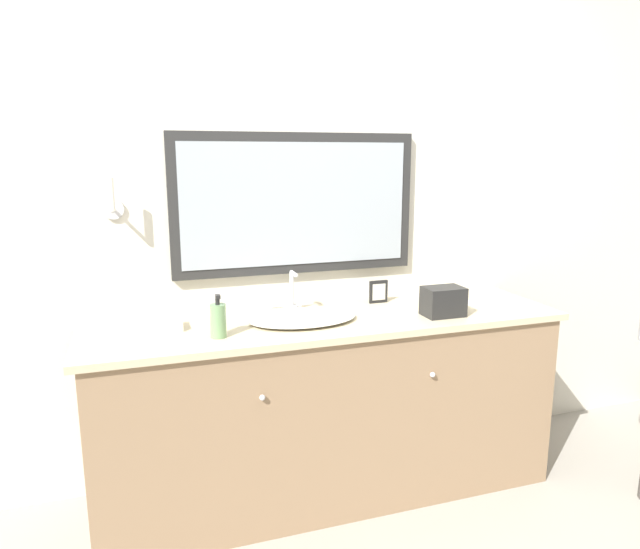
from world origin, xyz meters
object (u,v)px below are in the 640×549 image
Objects in this scene: sink_basin at (302,317)px; soap_bottle at (218,320)px; picture_frame at (378,292)px; appliance_box at (443,301)px.

soap_bottle is at bearing -163.45° from sink_basin.
soap_bottle is 1.58× the size of picture_frame.
appliance_box is 1.60× the size of picture_frame.
appliance_box is at bearing -10.83° from sink_basin.
sink_basin is at bearing 169.17° from appliance_box.
sink_basin is 2.71× the size of soap_bottle.
sink_basin is 0.49m from picture_frame.
sink_basin is at bearing 16.55° from soap_bottle.
soap_bottle reaches higher than picture_frame.
picture_frame is at bearing 22.25° from sink_basin.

